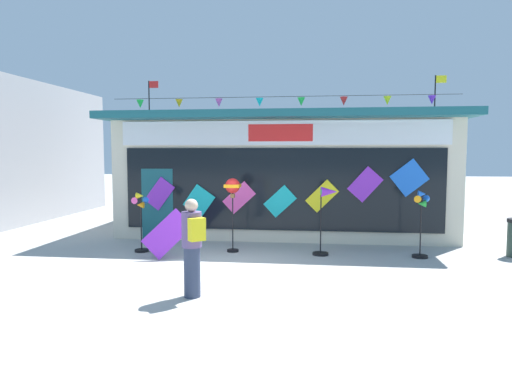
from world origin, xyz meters
The scene contains 8 objects.
ground_plane centered at (0.00, 0.00, 0.00)m, with size 80.00×80.00×0.00m, color #ADAAA5.
kite_shop_building centered at (0.92, 5.41, 1.79)m, with size 9.93×5.67×4.78m.
wind_spinner_far_left centered at (-2.39, 1.42, 0.92)m, with size 0.39×0.34×1.48m.
wind_spinner_left centered at (-0.15, 1.72, 1.50)m, with size 0.37×0.37×1.82m.
wind_spinner_center_left centered at (2.13, 1.63, 1.11)m, with size 0.60×0.38×1.64m.
wind_spinner_center_right centered at (4.30, 1.61, 0.98)m, with size 0.39×0.36×1.58m.
person_near_camera centered at (-0.19, -1.94, 0.89)m, with size 0.45×0.47×1.68m.
display_kite_on_ground centered at (-1.51, 0.79, 0.58)m, with size 0.60×0.03×1.09m, color purple.
Camera 1 is at (1.88, -9.55, 2.46)m, focal length 32.93 mm.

